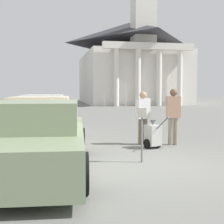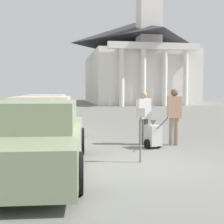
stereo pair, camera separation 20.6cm
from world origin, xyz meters
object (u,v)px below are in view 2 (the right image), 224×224
at_px(parked_car_cream, 43,122).
at_px(person_supervisor, 174,113).
at_px(parking_meter, 141,124).
at_px(person_worker, 144,114).
at_px(equipment_cart, 153,135).
at_px(parked_car_sage, 35,139).
at_px(parked_car_white, 46,114).
at_px(church, 135,60).

height_order(parked_car_cream, person_supervisor, person_supervisor).
distance_m(parking_meter, person_worker, 2.51).
bearing_deg(parked_car_cream, equipment_cart, -16.91).
height_order(parked_car_sage, equipment_cart, parked_car_sage).
distance_m(parked_car_cream, parked_car_white, 3.05).
height_order(parked_car_cream, church, church).
bearing_deg(person_worker, equipment_cart, 86.38).
relative_size(parked_car_sage, equipment_cart, 5.38).
xyz_separation_m(person_supervisor, equipment_cart, (-0.80, -0.39, -0.62)).
height_order(parked_car_white, church, church).
bearing_deg(parked_car_white, person_supervisor, -39.40).
relative_size(equipment_cart, church, 0.04).
distance_m(person_worker, church, 32.05).
xyz_separation_m(parked_car_white, equipment_cart, (3.27, -4.37, -0.32)).
relative_size(parking_meter, person_supervisor, 0.74).
bearing_deg(equipment_cart, church, 61.64).
height_order(parked_car_sage, parked_car_white, parked_car_white).
distance_m(parking_meter, church, 34.53).
relative_size(person_worker, person_supervisor, 0.95).
height_order(parked_car_sage, church, church).
bearing_deg(parked_car_white, person_worker, -44.30).
bearing_deg(person_supervisor, parked_car_sage, 38.23).
bearing_deg(person_worker, parked_car_white, -61.18).
xyz_separation_m(parked_car_cream, person_supervisor, (4.07, -0.92, 0.31)).
bearing_deg(parking_meter, equipment_cart, 63.67).
xyz_separation_m(parked_car_cream, church, (10.57, 30.20, 4.99)).
bearing_deg(person_worker, parked_car_sage, 29.13).
xyz_separation_m(parked_car_sage, person_worker, (3.17, 2.76, 0.26)).
bearing_deg(parked_car_cream, parked_car_sage, -85.04).
bearing_deg(person_supervisor, person_worker, -11.34).
xyz_separation_m(parked_car_sage, parking_meter, (2.42, 0.36, 0.22)).
distance_m(equipment_cart, church, 32.78).
bearing_deg(parked_car_white, parked_car_sage, -85.05).
bearing_deg(parked_car_cream, person_supervisor, -7.79).
height_order(parked_car_white, equipment_cart, parked_car_white).
relative_size(parking_meter, church, 0.05).
relative_size(parked_car_cream, person_worker, 3.09).
distance_m(parking_meter, person_supervisor, 2.66).
relative_size(person_worker, equipment_cart, 1.68).
bearing_deg(parking_meter, person_worker, 72.79).
distance_m(parked_car_sage, equipment_cart, 3.88).
bearing_deg(parked_car_white, parked_car_cream, -85.06).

